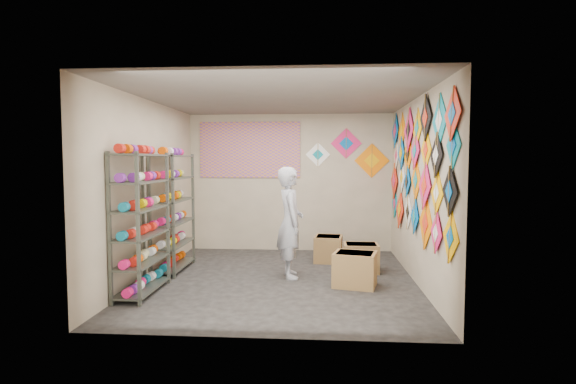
# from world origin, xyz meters

# --- Properties ---
(ground) EXTENTS (4.50, 4.50, 0.00)m
(ground) POSITION_xyz_m (0.00, 0.00, 0.00)
(ground) COLOR black
(room_walls) EXTENTS (4.50, 4.50, 4.50)m
(room_walls) POSITION_xyz_m (0.00, 0.00, 1.64)
(room_walls) COLOR #B9A88D
(room_walls) RESTS_ON ground
(shelf_rack_front) EXTENTS (0.40, 1.10, 1.90)m
(shelf_rack_front) POSITION_xyz_m (-1.78, -0.85, 0.95)
(shelf_rack_front) COLOR #4C5147
(shelf_rack_front) RESTS_ON ground
(shelf_rack_back) EXTENTS (0.40, 1.10, 1.90)m
(shelf_rack_back) POSITION_xyz_m (-1.78, 0.45, 0.95)
(shelf_rack_back) COLOR #4C5147
(shelf_rack_back) RESTS_ON ground
(string_spools) EXTENTS (0.12, 2.36, 0.12)m
(string_spools) POSITION_xyz_m (-1.78, -0.20, 1.05)
(string_spools) COLOR #FF156E
(string_spools) RESTS_ON ground
(kite_wall_display) EXTENTS (0.06, 4.27, 2.06)m
(kite_wall_display) POSITION_xyz_m (1.98, 0.06, 1.67)
(kite_wall_display) COLOR #FFAE00
(kite_wall_display) RESTS_ON room_walls
(back_wall_kites) EXTENTS (1.63, 0.02, 0.97)m
(back_wall_kites) POSITION_xyz_m (1.20, 2.24, 1.93)
(back_wall_kites) COLOR white
(back_wall_kites) RESTS_ON room_walls
(poster) EXTENTS (2.00, 0.01, 1.10)m
(poster) POSITION_xyz_m (-0.80, 2.23, 2.00)
(poster) COLOR #824697
(poster) RESTS_ON room_walls
(shopkeeper) EXTENTS (0.78, 0.66, 1.69)m
(shopkeeper) POSITION_xyz_m (0.14, 0.16, 0.85)
(shopkeeper) COLOR silver
(shopkeeper) RESTS_ON ground
(carton_a) EXTENTS (0.67, 0.60, 0.48)m
(carton_a) POSITION_xyz_m (1.10, -0.28, 0.24)
(carton_a) COLOR olive
(carton_a) RESTS_ON ground
(carton_b) EXTENTS (0.56, 0.46, 0.45)m
(carton_b) POSITION_xyz_m (1.26, 0.58, 0.23)
(carton_b) COLOR olive
(carton_b) RESTS_ON ground
(carton_c) EXTENTS (0.52, 0.57, 0.45)m
(carton_c) POSITION_xyz_m (0.75, 1.27, 0.23)
(carton_c) COLOR olive
(carton_c) RESTS_ON ground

